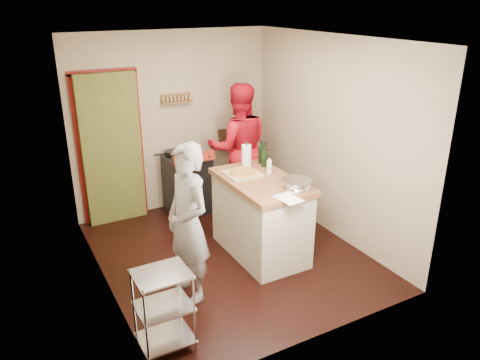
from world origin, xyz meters
The scene contains 10 objects.
floor centered at (0.00, 0.00, 0.00)m, with size 3.50×3.50×0.00m, color black.
back_wall centered at (-0.64, 1.78, 1.13)m, with size 3.00×0.44×2.60m.
left_wall centered at (-1.50, 0.00, 1.30)m, with size 0.04×3.50×2.60m, color tan.
right_wall centered at (1.50, 0.00, 1.30)m, with size 0.04×3.50×2.60m, color tan.
ceiling centered at (0.00, 0.00, 2.61)m, with size 3.00×3.50×0.02m, color white.
stove centered at (0.05, 1.42, 0.45)m, with size 0.60×0.63×1.00m.
wire_shelving centered at (-1.28, -1.20, 0.44)m, with size 0.48×0.40×0.80m.
island centered at (0.36, -0.14, 0.52)m, with size 0.78×1.45×1.30m.
person_stripe centered at (-0.75, -0.55, 0.85)m, with size 0.62×0.41×1.70m, color #B5B5BA.
person_red centered at (0.79, 1.20, 0.95)m, with size 0.92×0.72×1.89m, color #B20B1C.
Camera 1 is at (-2.34, -4.55, 3.01)m, focal length 35.00 mm.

